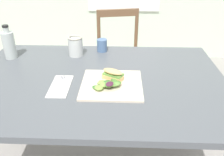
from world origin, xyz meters
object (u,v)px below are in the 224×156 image
(dining_table, at_px, (97,97))
(cup_extra_side, at_px, (102,45))
(fork_on_napkin, at_px, (61,84))
(sandwich_half_front, at_px, (113,74))
(bottle_cold_brew, at_px, (9,46))
(chair_wooden_far, at_px, (120,61))
(mason_jar_iced_tea, at_px, (76,47))
(plate_lunch, at_px, (112,85))

(dining_table, bearing_deg, cup_extra_side, 89.33)
(fork_on_napkin, relative_size, cup_extra_side, 2.36)
(sandwich_half_front, relative_size, cup_extra_side, 1.46)
(sandwich_half_front, relative_size, bottle_cold_brew, 0.56)
(fork_on_napkin, bearing_deg, dining_table, 24.31)
(chair_wooden_far, bearing_deg, mason_jar_iced_tea, -116.07)
(sandwich_half_front, xyz_separation_m, mason_jar_iced_tea, (-0.24, 0.32, 0.02))
(chair_wooden_far, height_order, cup_extra_side, chair_wooden_far)
(dining_table, relative_size, cup_extra_side, 16.95)
(bottle_cold_brew, height_order, cup_extra_side, bottle_cold_brew)
(sandwich_half_front, bearing_deg, dining_table, 162.54)
(mason_jar_iced_tea, height_order, cup_extra_side, mason_jar_iced_tea)
(sandwich_half_front, xyz_separation_m, fork_on_napkin, (-0.25, -0.05, -0.03))
(fork_on_napkin, bearing_deg, bottle_cold_brew, 140.11)
(dining_table, relative_size, bottle_cold_brew, 6.55)
(sandwich_half_front, relative_size, mason_jar_iced_tea, 0.94)
(chair_wooden_far, relative_size, bottle_cold_brew, 4.27)
(fork_on_napkin, distance_m, bottle_cold_brew, 0.49)
(dining_table, distance_m, plate_lunch, 0.17)
(plate_lunch, bearing_deg, fork_on_napkin, -179.57)
(chair_wooden_far, height_order, mason_jar_iced_tea, chair_wooden_far)
(fork_on_napkin, bearing_deg, mason_jar_iced_tea, 88.01)
(mason_jar_iced_tea, bearing_deg, sandwich_half_front, -53.08)
(fork_on_napkin, bearing_deg, chair_wooden_far, 72.82)
(sandwich_half_front, bearing_deg, mason_jar_iced_tea, 126.92)
(dining_table, xyz_separation_m, cup_extra_side, (0.00, 0.37, 0.16))
(mason_jar_iced_tea, bearing_deg, fork_on_napkin, -91.99)
(fork_on_napkin, bearing_deg, cup_extra_side, 69.04)
(sandwich_half_front, distance_m, cup_extra_side, 0.41)
(dining_table, height_order, cup_extra_side, cup_extra_side)
(plate_lunch, xyz_separation_m, fork_on_napkin, (-0.25, -0.00, 0.00))
(sandwich_half_front, height_order, bottle_cold_brew, bottle_cold_brew)
(dining_table, relative_size, plate_lunch, 4.52)
(chair_wooden_far, distance_m, plate_lunch, 0.98)
(chair_wooden_far, distance_m, cup_extra_side, 0.60)
(dining_table, distance_m, cup_extra_side, 0.40)
(bottle_cold_brew, relative_size, mason_jar_iced_tea, 1.68)
(plate_lunch, distance_m, mason_jar_iced_tea, 0.44)
(dining_table, relative_size, mason_jar_iced_tea, 10.98)
(sandwich_half_front, bearing_deg, chair_wooden_far, 87.84)
(chair_wooden_far, distance_m, fork_on_napkin, 1.02)
(bottle_cold_brew, bearing_deg, dining_table, -23.80)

